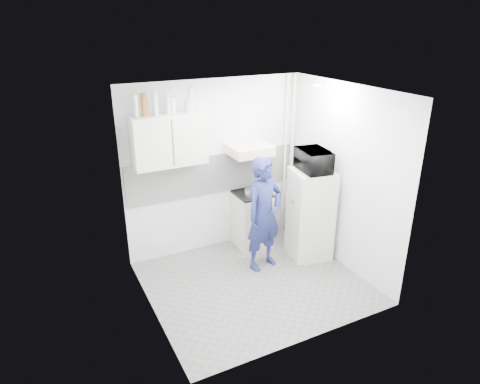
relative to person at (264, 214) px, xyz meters
name	(u,v)px	position (x,y,z in m)	size (l,w,h in m)	color
floor	(254,283)	(-0.33, -0.34, -0.82)	(2.80, 2.80, 0.00)	#5D5D5D
ceiling	(257,91)	(-0.33, -0.34, 1.78)	(2.80, 2.80, 0.00)	white
wall_back	(215,167)	(-0.33, 0.91, 0.48)	(2.80, 2.80, 0.00)	white
wall_left	(146,217)	(-1.73, -0.34, 0.48)	(2.60, 2.60, 0.00)	white
wall_right	(343,178)	(1.07, -0.34, 0.48)	(2.60, 2.60, 0.00)	white
person	(264,214)	(0.00, 0.00, 0.00)	(0.60, 0.39, 1.65)	navy
stove	(252,219)	(0.16, 0.66, -0.40)	(0.53, 0.53, 0.85)	beige
fridge	(310,214)	(0.77, -0.04, -0.14)	(0.56, 0.56, 1.36)	silver
stove_top	(252,194)	(0.16, 0.66, 0.04)	(0.51, 0.51, 0.03)	black
saucepan	(251,192)	(0.09, 0.58, 0.10)	(0.18, 0.18, 0.10)	silver
microwave	(314,160)	(0.77, -0.04, 0.69)	(0.37, 0.55, 0.31)	black
bottle_a	(136,106)	(-1.48, 0.73, 1.52)	(0.07, 0.07, 0.29)	silver
bottle_b	(144,105)	(-1.38, 0.73, 1.52)	(0.08, 0.08, 0.29)	brown
bottle_c	(155,103)	(-1.23, 0.73, 1.54)	(0.08, 0.08, 0.32)	#B2B7BC
bottle_d	(168,103)	(-1.06, 0.73, 1.51)	(0.06, 0.06, 0.28)	#B2B7BC
canister_a	(172,105)	(-1.00, 0.73, 1.48)	(0.09, 0.09, 0.22)	#B2B7BC
canister_b	(187,106)	(-0.79, 0.73, 1.45)	(0.08, 0.08, 0.15)	silver
bottle_e	(191,100)	(-0.74, 0.73, 1.54)	(0.08, 0.08, 0.32)	#B2B7BC
upper_cabinet	(169,140)	(-1.08, 0.73, 1.03)	(1.00, 0.35, 0.70)	silver
range_hood	(250,150)	(0.12, 0.66, 0.75)	(0.60, 0.50, 0.14)	beige
backsplash	(216,173)	(-0.33, 0.89, 0.38)	(2.74, 0.03, 0.60)	white
pipe_a	(291,157)	(0.97, 0.83, 0.48)	(0.05, 0.05, 2.60)	beige
pipe_b	(285,158)	(0.85, 0.83, 0.48)	(0.04, 0.04, 2.60)	beige
ceiling_spot_fixture	(318,85)	(0.67, -0.14, 1.75)	(0.10, 0.10, 0.02)	white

